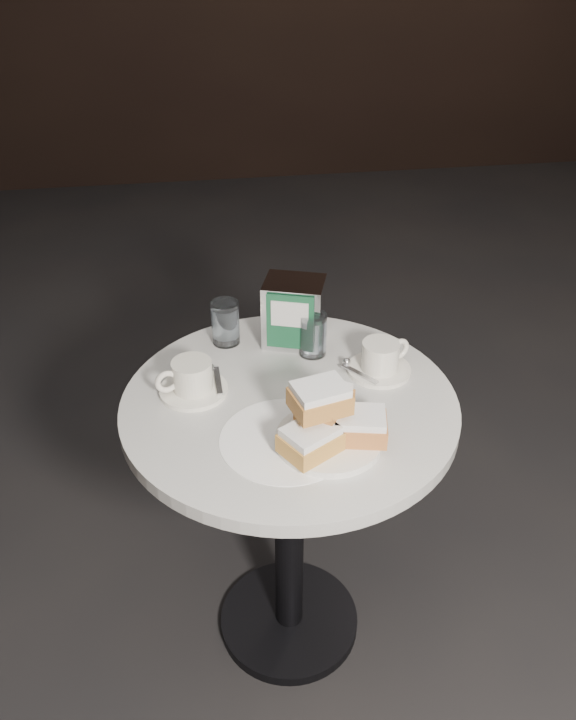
# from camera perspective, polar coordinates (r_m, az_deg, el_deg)

# --- Properties ---
(ground) EXTENTS (7.00, 7.00, 0.00)m
(ground) POSITION_cam_1_polar(r_m,az_deg,el_deg) (1.99, 0.09, -20.58)
(ground) COLOR black
(ground) RESTS_ON ground
(cafe_table) EXTENTS (0.70, 0.70, 0.74)m
(cafe_table) POSITION_cam_1_polar(r_m,az_deg,el_deg) (1.58, 0.11, -8.95)
(cafe_table) COLOR black
(cafe_table) RESTS_ON ground
(sugar_spill) EXTENTS (0.32, 0.32, 0.00)m
(sugar_spill) POSITION_cam_1_polar(r_m,az_deg,el_deg) (1.35, -0.15, -6.47)
(sugar_spill) COLOR white
(sugar_spill) RESTS_ON cafe_table
(beignet_plate) EXTENTS (0.25, 0.25, 0.13)m
(beignet_plate) POSITION_cam_1_polar(r_m,az_deg,el_deg) (1.32, 3.33, -5.13)
(beignet_plate) COLOR white
(beignet_plate) RESTS_ON cafe_table
(coffee_cup_left) EXTENTS (0.18, 0.18, 0.07)m
(coffee_cup_left) POSITION_cam_1_polar(r_m,az_deg,el_deg) (1.47, -7.82, -1.57)
(coffee_cup_left) COLOR white
(coffee_cup_left) RESTS_ON cafe_table
(coffee_cup_right) EXTENTS (0.18, 0.18, 0.07)m
(coffee_cup_right) POSITION_cam_1_polar(r_m,az_deg,el_deg) (1.54, 7.51, 0.07)
(coffee_cup_right) COLOR white
(coffee_cup_right) RESTS_ON cafe_table
(water_glass_left) EXTENTS (0.08, 0.08, 0.10)m
(water_glass_left) POSITION_cam_1_polar(r_m,az_deg,el_deg) (1.62, -5.11, 3.00)
(water_glass_left) COLOR white
(water_glass_left) RESTS_ON cafe_table
(water_glass_right) EXTENTS (0.08, 0.08, 0.10)m
(water_glass_right) POSITION_cam_1_polar(r_m,az_deg,el_deg) (1.57, 2.03, 2.05)
(water_glass_right) COLOR white
(water_glass_right) RESTS_ON cafe_table
(napkin_dispenser) EXTENTS (0.16, 0.14, 0.16)m
(napkin_dispenser) POSITION_cam_1_polar(r_m,az_deg,el_deg) (1.60, 0.49, 3.90)
(napkin_dispenser) COLOR silver
(napkin_dispenser) RESTS_ON cafe_table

